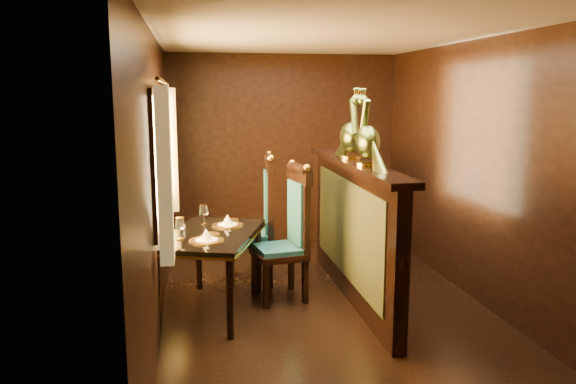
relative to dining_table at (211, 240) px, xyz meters
name	(u,v)px	position (x,y,z in m)	size (l,w,h in m)	color
ground	(327,311)	(1.05, -0.19, -0.68)	(5.00, 5.00, 0.00)	black
room_shell	(319,141)	(0.96, -0.17, 0.91)	(3.04, 5.04, 2.52)	black
partition	(353,227)	(1.37, 0.11, 0.04)	(0.26, 2.70, 1.36)	black
dining_table	(211,240)	(0.00, 0.00, 0.00)	(1.13, 1.45, 0.95)	black
chair_left	(291,228)	(0.78, 0.23, 0.02)	(0.56, 0.58, 1.35)	black
chair_right	(262,216)	(0.56, 0.74, 0.05)	(0.54, 0.56, 1.39)	black
peacock_left	(368,127)	(1.37, -0.27, 1.02)	(0.21, 0.57, 0.68)	#184931
peacock_right	(351,124)	(1.37, 0.26, 1.03)	(0.22, 0.58, 0.69)	#184931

